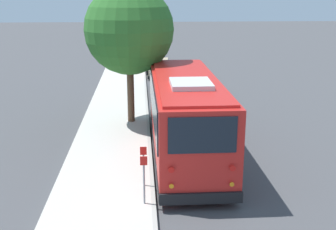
{
  "coord_description": "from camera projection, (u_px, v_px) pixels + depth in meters",
  "views": [
    {
      "loc": [
        -15.56,
        2.08,
        6.43
      ],
      "look_at": [
        1.89,
        0.92,
        1.3
      ],
      "focal_mm": 45.0,
      "sensor_mm": 36.0,
      "label": 1
    }
  ],
  "objects": [
    {
      "name": "ground_plane",
      "position": [
        194.0,
        159.0,
        16.84
      ],
      "size": [
        160.0,
        160.0,
        0.0
      ],
      "primitive_type": "plane",
      "color": "#474749"
    },
    {
      "name": "parked_sedan_black",
      "position": [
        165.0,
        84.0,
        27.76
      ],
      "size": [
        4.48,
        2.05,
        1.27
      ],
      "rotation": [
        0.0,
        0.0,
        -0.08
      ],
      "color": "black",
      "rests_on": "ground"
    },
    {
      "name": "shuttle_bus",
      "position": [
        185.0,
        112.0,
        16.76
      ],
      "size": [
        9.44,
        2.77,
        3.41
      ],
      "rotation": [
        0.0,
        0.0,
        0.0
      ],
      "color": "red",
      "rests_on": "ground"
    },
    {
      "name": "sidewalk_slab",
      "position": [
        107.0,
        159.0,
        16.6
      ],
      "size": [
        80.0,
        3.25,
        0.15
      ],
      "primitive_type": "cube",
      "color": "beige",
      "rests_on": "ground"
    },
    {
      "name": "parked_sedan_tan",
      "position": [
        159.0,
        68.0,
        33.47
      ],
      "size": [
        4.5,
        1.99,
        1.31
      ],
      "rotation": [
        0.0,
        0.0,
        -0.08
      ],
      "color": "tan",
      "rests_on": "ground"
    },
    {
      "name": "curb_strip",
      "position": [
        150.0,
        158.0,
        16.71
      ],
      "size": [
        80.0,
        0.14,
        0.15
      ],
      "primitive_type": "cube",
      "color": "#AAA69D",
      "rests_on": "ground"
    },
    {
      "name": "sign_post_near",
      "position": [
        144.0,
        180.0,
        12.77
      ],
      "size": [
        0.06,
        0.22,
        1.55
      ],
      "color": "gray",
      "rests_on": "sidewalk_slab"
    },
    {
      "name": "parked_sedan_navy",
      "position": [
        154.0,
        56.0,
        39.63
      ],
      "size": [
        4.28,
        1.93,
        1.33
      ],
      "rotation": [
        0.0,
        0.0,
        0.07
      ],
      "color": "#19234C",
      "rests_on": "ground"
    },
    {
      "name": "sign_post_far",
      "position": [
        144.0,
        166.0,
        14.01
      ],
      "size": [
        0.06,
        0.22,
        1.38
      ],
      "color": "gray",
      "rests_on": "sidewalk_slab"
    },
    {
      "name": "street_tree",
      "position": [
        129.0,
        23.0,
        20.04
      ],
      "size": [
        4.29,
        4.29,
        7.34
      ],
      "color": "brown",
      "rests_on": "sidewalk_slab"
    }
  ]
}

